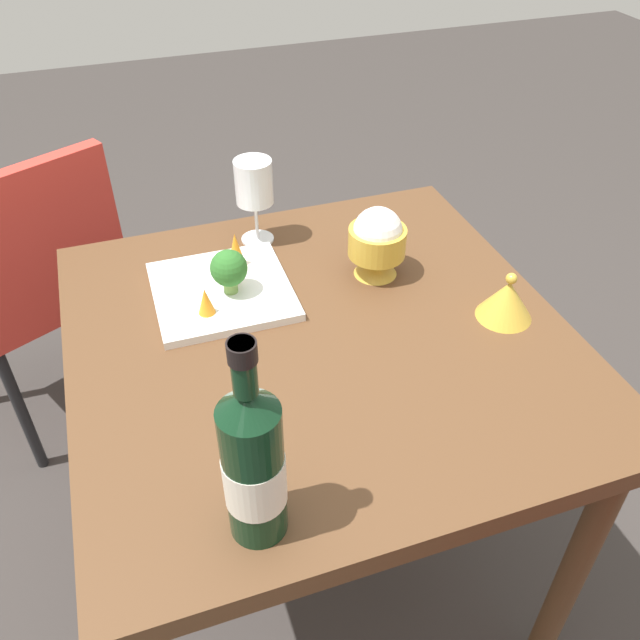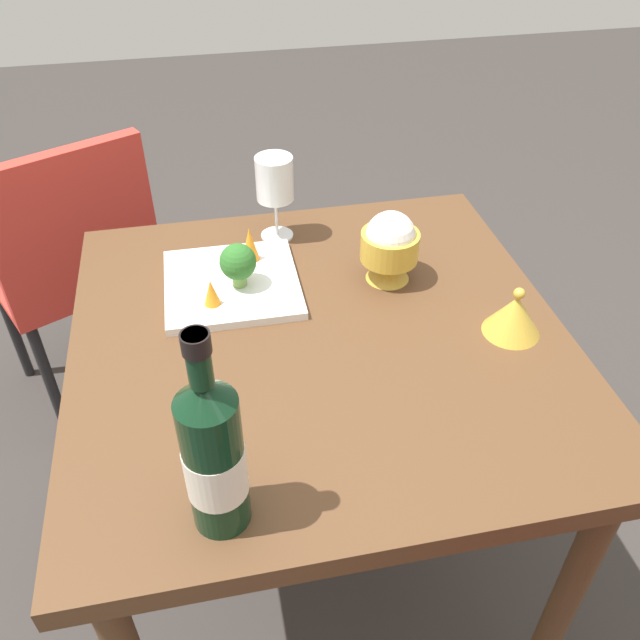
# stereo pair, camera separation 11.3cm
# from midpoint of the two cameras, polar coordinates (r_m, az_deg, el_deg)

# --- Properties ---
(ground_plane) EXTENTS (8.00, 8.00, 0.00)m
(ground_plane) POSITION_cam_midpoint_polar(r_m,az_deg,el_deg) (1.73, -1.99, -20.41)
(ground_plane) COLOR #383330
(dining_table) EXTENTS (0.86, 0.86, 0.75)m
(dining_table) POSITION_cam_midpoint_polar(r_m,az_deg,el_deg) (1.21, -2.68, -4.60)
(dining_table) COLOR brown
(dining_table) RESTS_ON ground_plane
(chair_near_window) EXTENTS (0.54, 0.54, 0.85)m
(chair_near_window) POSITION_cam_midpoint_polar(r_m,az_deg,el_deg) (1.82, -24.87, 3.40)
(chair_near_window) COLOR red
(chair_near_window) RESTS_ON ground_plane
(wine_bottle) EXTENTS (0.08, 0.08, 0.31)m
(wine_bottle) POSITION_cam_midpoint_polar(r_m,az_deg,el_deg) (0.80, -9.90, -12.40)
(wine_bottle) COLOR black
(wine_bottle) RESTS_ON dining_table
(wine_glass) EXTENTS (0.08, 0.08, 0.18)m
(wine_glass) POSITION_cam_midpoint_polar(r_m,az_deg,el_deg) (1.34, -8.20, 11.47)
(wine_glass) COLOR white
(wine_glass) RESTS_ON dining_table
(rice_bowl) EXTENTS (0.11, 0.11, 0.14)m
(rice_bowl) POSITION_cam_midpoint_polar(r_m,az_deg,el_deg) (1.25, 2.39, 6.74)
(rice_bowl) COLOR gold
(rice_bowl) RESTS_ON dining_table
(rice_bowl_lid) EXTENTS (0.10, 0.10, 0.09)m
(rice_bowl_lid) POSITION_cam_midpoint_polar(r_m,az_deg,el_deg) (1.19, 13.28, 1.65)
(rice_bowl_lid) COLOR gold
(rice_bowl_lid) RESTS_ON dining_table
(serving_plate) EXTENTS (0.25, 0.25, 0.02)m
(serving_plate) POSITION_cam_midpoint_polar(r_m,az_deg,el_deg) (1.25, -11.04, 2.38)
(serving_plate) COLOR white
(serving_plate) RESTS_ON dining_table
(broccoli_floret) EXTENTS (0.07, 0.07, 0.09)m
(broccoli_floret) POSITION_cam_midpoint_polar(r_m,az_deg,el_deg) (1.21, -10.56, 4.25)
(broccoli_floret) COLOR #729E4C
(broccoli_floret) RESTS_ON serving_plate
(carrot_garnish_left) EXTENTS (0.03, 0.03, 0.05)m
(carrot_garnish_left) POSITION_cam_midpoint_polar(r_m,az_deg,el_deg) (1.18, -12.58, 1.50)
(carrot_garnish_left) COLOR orange
(carrot_garnish_left) RESTS_ON serving_plate
(carrot_garnish_right) EXTENTS (0.03, 0.03, 0.07)m
(carrot_garnish_right) POSITION_cam_midpoint_polar(r_m,az_deg,el_deg) (1.29, -9.82, 5.94)
(carrot_garnish_right) COLOR orange
(carrot_garnish_right) RESTS_ON serving_plate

